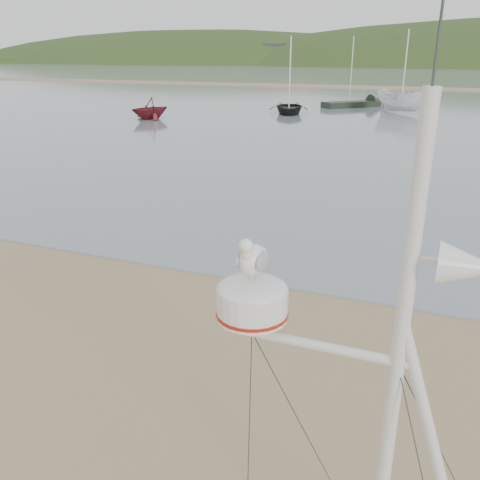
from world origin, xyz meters
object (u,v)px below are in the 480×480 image
at_px(boat_dark, 290,85).
at_px(boat_white, 404,80).
at_px(boat_red, 149,98).
at_px(sailboat_dark_mid, 364,103).

bearing_deg(boat_dark, boat_white, 7.64).
distance_m(boat_red, boat_white, 20.03).
bearing_deg(boat_white, boat_dark, 153.68).
height_order(boat_white, sailboat_dark_mid, sailboat_dark_mid).
bearing_deg(boat_red, boat_white, 60.22).
distance_m(boat_dark, boat_red, 11.12).
distance_m(boat_red, sailboat_dark_mid, 20.21).
relative_size(boat_dark, boat_white, 0.88).
bearing_deg(sailboat_dark_mid, boat_dark, -119.94).
relative_size(boat_dark, sailboat_dark_mid, 0.68).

